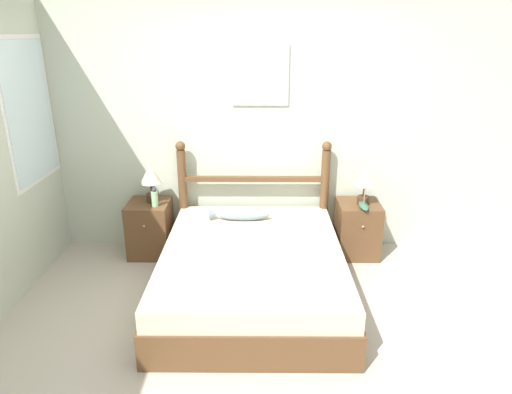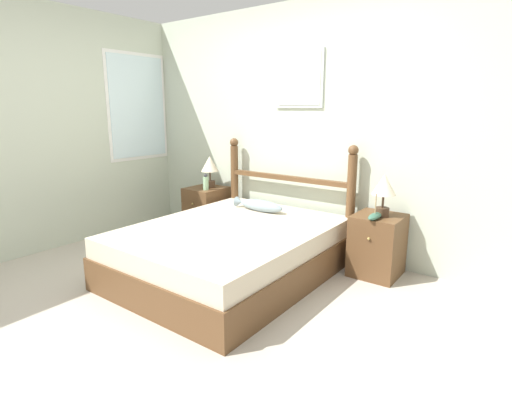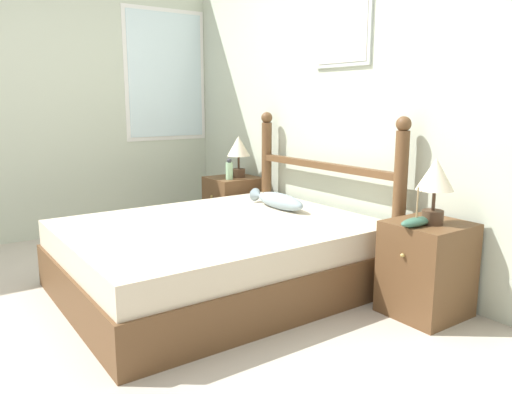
{
  "view_description": "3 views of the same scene",
  "coord_description": "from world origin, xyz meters",
  "views": [
    {
      "loc": [
        -0.04,
        -2.82,
        2.19
      ],
      "look_at": [
        -0.06,
        1.12,
        0.75
      ],
      "focal_mm": 32.0,
      "sensor_mm": 36.0,
      "label": 1
    },
    {
      "loc": [
        2.14,
        -1.96,
        1.5
      ],
      "look_at": [
        -0.08,
        1.02,
        0.67
      ],
      "focal_mm": 28.0,
      "sensor_mm": 36.0,
      "label": 2
    },
    {
      "loc": [
        2.69,
        -0.98,
        1.25
      ],
      "look_at": [
        -0.11,
        0.98,
        0.59
      ],
      "focal_mm": 35.0,
      "sensor_mm": 36.0,
      "label": 3
    }
  ],
  "objects": [
    {
      "name": "model_boat",
      "position": [
        0.98,
        1.31,
        0.59
      ],
      "size": [
        0.08,
        0.24,
        0.22
      ],
      "color": "#386651",
      "rests_on": "nightstand_right"
    },
    {
      "name": "ground_plane",
      "position": [
        0.0,
        0.0,
        0.0
      ],
      "size": [
        16.0,
        16.0,
        0.0
      ],
      "primitive_type": "plane",
      "color": "#B7AD9E"
    },
    {
      "name": "wall_left",
      "position": [
        -2.13,
        0.03,
        1.28
      ],
      "size": [
        0.08,
        6.4,
        2.55
      ],
      "color": "beige",
      "rests_on": "ground_plane"
    },
    {
      "name": "nightstand_left",
      "position": [
        -1.15,
        1.45,
        0.28
      ],
      "size": [
        0.41,
        0.46,
        0.56
      ],
      "color": "brown",
      "rests_on": "ground_plane"
    },
    {
      "name": "table_lamp_left",
      "position": [
        -1.12,
        1.49,
        0.82
      ],
      "size": [
        0.21,
        0.21,
        0.38
      ],
      "color": "#422D1E",
      "rests_on": "nightstand_left"
    },
    {
      "name": "fish_pillow",
      "position": [
        -0.22,
        1.26,
        0.52
      ],
      "size": [
        0.58,
        0.13,
        0.12
      ],
      "color": "#8499A3",
      "rests_on": "bed"
    },
    {
      "name": "wall_back",
      "position": [
        -0.0,
        1.73,
        1.28
      ],
      "size": [
        6.4,
        0.08,
        2.55
      ],
      "color": "beige",
      "rests_on": "ground_plane"
    },
    {
      "name": "table_lamp_right",
      "position": [
        1.0,
        1.43,
        0.82
      ],
      "size": [
        0.21,
        0.21,
        0.38
      ],
      "color": "#422D1E",
      "rests_on": "nightstand_right"
    },
    {
      "name": "nightstand_right",
      "position": [
        0.97,
        1.45,
        0.28
      ],
      "size": [
        0.41,
        0.46,
        0.56
      ],
      "color": "brown",
      "rests_on": "ground_plane"
    },
    {
      "name": "bed",
      "position": [
        -0.09,
        0.65,
        0.23
      ],
      "size": [
        1.54,
        1.96,
        0.46
      ],
      "color": "brown",
      "rests_on": "ground_plane"
    },
    {
      "name": "headboard",
      "position": [
        -0.09,
        1.59,
        0.63
      ],
      "size": [
        1.55,
        0.1,
        1.16
      ],
      "color": "brown",
      "rests_on": "ground_plane"
    },
    {
      "name": "bottle",
      "position": [
        -1.06,
        1.35,
        0.65
      ],
      "size": [
        0.06,
        0.06,
        0.19
      ],
      "color": "#99C699",
      "rests_on": "nightstand_left"
    }
  ]
}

